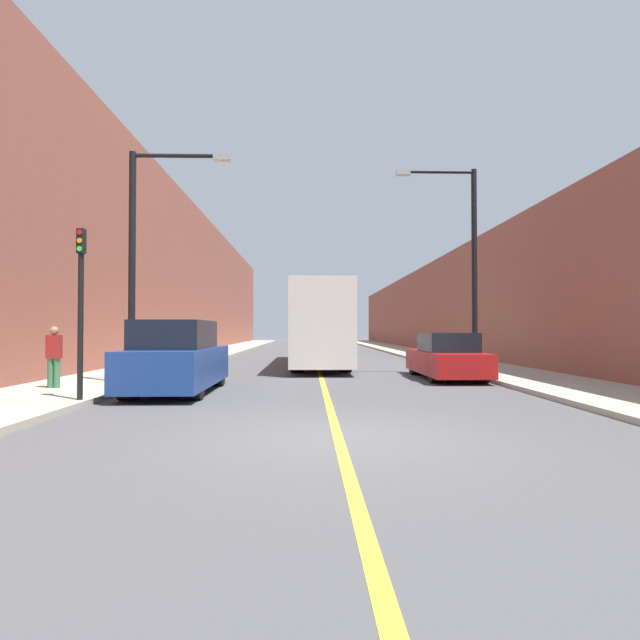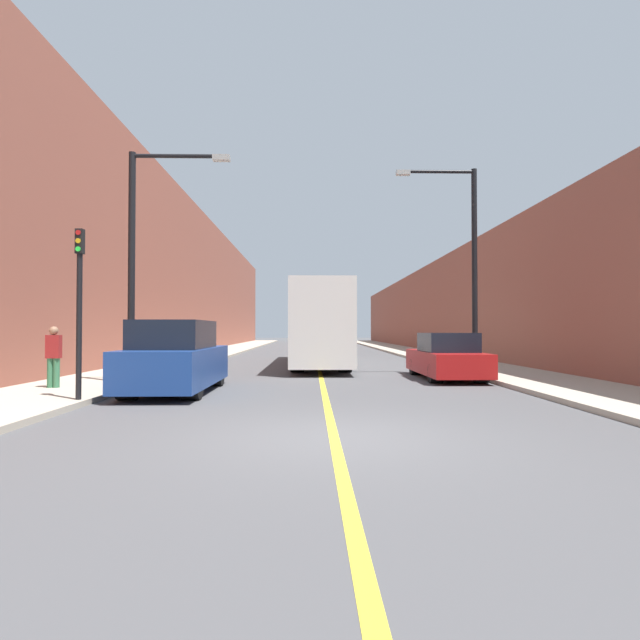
{
  "view_description": "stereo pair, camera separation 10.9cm",
  "coord_description": "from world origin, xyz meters",
  "px_view_note": "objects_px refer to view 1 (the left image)",
  "views": [
    {
      "loc": [
        -0.47,
        -7.76,
        1.66
      ],
      "look_at": [
        -0.01,
        11.04,
        2.04
      ],
      "focal_mm": 28.0,
      "sensor_mm": 36.0,
      "label": 1
    },
    {
      "loc": [
        -0.36,
        -7.76,
        1.66
      ],
      "look_at": [
        -0.01,
        11.04,
        2.04
      ],
      "focal_mm": 28.0,
      "sensor_mm": 36.0,
      "label": 2
    }
  ],
  "objects_px": {
    "street_lamp_right": "(467,255)",
    "traffic_light": "(81,306)",
    "car_right_near": "(446,358)",
    "street_lamp_left": "(143,248)",
    "pedestrian": "(54,356)",
    "bus": "(319,325)",
    "parked_suv_left": "(177,359)"
  },
  "relations": [
    {
      "from": "street_lamp_right",
      "to": "traffic_light",
      "type": "bearing_deg",
      "value": -147.73
    },
    {
      "from": "car_right_near",
      "to": "street_lamp_left",
      "type": "bearing_deg",
      "value": -166.07
    },
    {
      "from": "car_right_near",
      "to": "street_lamp_right",
      "type": "xyz_separation_m",
      "value": [
        1.04,
        0.97,
        3.69
      ]
    },
    {
      "from": "traffic_light",
      "to": "pedestrian",
      "type": "relative_size",
      "value": 2.32
    },
    {
      "from": "street_lamp_left",
      "to": "street_lamp_right",
      "type": "bearing_deg",
      "value": 17.53
    },
    {
      "from": "car_right_near",
      "to": "bus",
      "type": "bearing_deg",
      "value": 122.39
    },
    {
      "from": "street_lamp_left",
      "to": "street_lamp_right",
      "type": "height_order",
      "value": "street_lamp_right"
    },
    {
      "from": "pedestrian",
      "to": "street_lamp_right",
      "type": "bearing_deg",
      "value": 19.78
    },
    {
      "from": "bus",
      "to": "street_lamp_right",
      "type": "distance_m",
      "value": 8.1
    },
    {
      "from": "street_lamp_left",
      "to": "traffic_light",
      "type": "bearing_deg",
      "value": -93.33
    },
    {
      "from": "street_lamp_left",
      "to": "pedestrian",
      "type": "xyz_separation_m",
      "value": [
        -1.93,
        -1.15,
        -3.08
      ]
    },
    {
      "from": "parked_suv_left",
      "to": "car_right_near",
      "type": "bearing_deg",
      "value": 23.53
    },
    {
      "from": "traffic_light",
      "to": "pedestrian",
      "type": "xyz_separation_m",
      "value": [
        -1.73,
        2.3,
        -1.22
      ]
    },
    {
      "from": "bus",
      "to": "pedestrian",
      "type": "height_order",
      "value": "bus"
    },
    {
      "from": "bus",
      "to": "traffic_light",
      "type": "xyz_separation_m",
      "value": [
        -5.52,
        -12.44,
        0.3
      ]
    },
    {
      "from": "bus",
      "to": "parked_suv_left",
      "type": "bearing_deg",
      "value": -111.4
    },
    {
      "from": "parked_suv_left",
      "to": "street_lamp_right",
      "type": "distance_m",
      "value": 10.87
    },
    {
      "from": "street_lamp_right",
      "to": "traffic_light",
      "type": "xyz_separation_m",
      "value": [
        -10.76,
        -6.79,
        -2.2
      ]
    },
    {
      "from": "car_right_near",
      "to": "traffic_light",
      "type": "relative_size",
      "value": 1.24
    },
    {
      "from": "car_right_near",
      "to": "traffic_light",
      "type": "bearing_deg",
      "value": -149.1
    },
    {
      "from": "pedestrian",
      "to": "bus",
      "type": "bearing_deg",
      "value": 54.45
    },
    {
      "from": "traffic_light",
      "to": "street_lamp_right",
      "type": "bearing_deg",
      "value": 32.27
    },
    {
      "from": "car_right_near",
      "to": "street_lamp_left",
      "type": "distance_m",
      "value": 10.36
    },
    {
      "from": "parked_suv_left",
      "to": "car_right_near",
      "type": "height_order",
      "value": "parked_suv_left"
    },
    {
      "from": "bus",
      "to": "street_lamp_left",
      "type": "xyz_separation_m",
      "value": [
        -5.32,
        -8.99,
        2.16
      ]
    },
    {
      "from": "bus",
      "to": "traffic_light",
      "type": "height_order",
      "value": "traffic_light"
    },
    {
      "from": "parked_suv_left",
      "to": "traffic_light",
      "type": "xyz_separation_m",
      "value": [
        -1.52,
        -2.25,
        1.31
      ]
    },
    {
      "from": "street_lamp_left",
      "to": "street_lamp_right",
      "type": "distance_m",
      "value": 11.08
    },
    {
      "from": "bus",
      "to": "street_lamp_right",
      "type": "xyz_separation_m",
      "value": [
        5.24,
        -5.65,
        2.5
      ]
    },
    {
      "from": "bus",
      "to": "street_lamp_left",
      "type": "relative_size",
      "value": 1.86
    },
    {
      "from": "street_lamp_left",
      "to": "traffic_light",
      "type": "relative_size",
      "value": 1.78
    },
    {
      "from": "traffic_light",
      "to": "parked_suv_left",
      "type": "bearing_deg",
      "value": 55.88
    }
  ]
}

